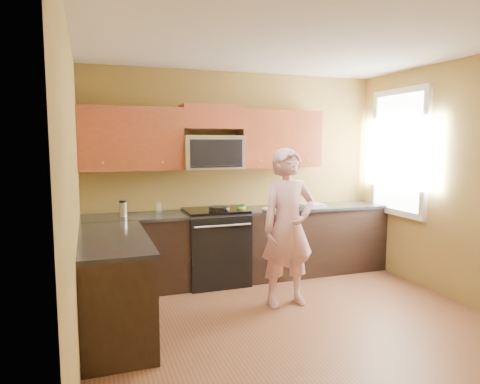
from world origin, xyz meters
name	(u,v)px	position (x,y,z in m)	size (l,w,h in m)	color
floor	(305,332)	(0.00, 0.00, 0.00)	(4.00, 4.00, 0.00)	brown
ceiling	(310,38)	(0.00, 0.00, 2.70)	(4.00, 4.00, 0.00)	white
wall_back	(237,175)	(0.00, 2.00, 1.35)	(4.00, 4.00, 0.00)	olive
wall_left	(74,200)	(-2.00, 0.00, 1.35)	(4.00, 4.00, 0.00)	olive
wall_right	(475,183)	(2.00, 0.00, 1.35)	(4.00, 4.00, 0.00)	olive
cabinet_back_run	(244,246)	(0.00, 1.70, 0.44)	(4.00, 0.60, 0.88)	black
cabinet_left_run	(114,287)	(-1.70, 0.60, 0.44)	(0.60, 1.60, 0.88)	black
countertop_back	(245,211)	(0.00, 1.69, 0.90)	(4.00, 0.62, 0.04)	black
countertop_left	(113,238)	(-1.69, 0.60, 0.90)	(0.62, 1.60, 0.04)	black
stove	(215,246)	(-0.40, 1.68, 0.47)	(0.76, 0.65, 0.95)	black
microwave	(212,169)	(-0.40, 1.80, 1.45)	(0.76, 0.40, 0.42)	silver
upper_cab_left	(132,170)	(-1.39, 1.83, 1.45)	(1.22, 0.33, 0.75)	brown
upper_cab_right	(279,167)	(0.54, 1.83, 1.45)	(1.12, 0.33, 0.75)	brown
upper_cab_over_mw	(211,117)	(-0.40, 1.83, 2.10)	(0.76, 0.33, 0.30)	brown
window	(399,153)	(1.98, 1.20, 1.65)	(0.06, 1.06, 1.66)	white
woman	(288,227)	(0.15, 0.70, 0.86)	(0.63, 0.41, 1.73)	pink
frying_pan	(219,211)	(-0.39, 1.52, 0.95)	(0.26, 0.46, 0.06)	black
butter_tub	(241,210)	(-0.06, 1.65, 0.92)	(0.12, 0.12, 0.09)	yellow
toast_slice	(281,207)	(0.51, 1.69, 0.93)	(0.11, 0.11, 0.01)	#B27F47
napkin_a	(266,209)	(0.20, 1.45, 0.95)	(0.11, 0.12, 0.06)	silver
napkin_b	(293,206)	(0.63, 1.59, 0.95)	(0.12, 0.13, 0.07)	silver
dish_towel	(312,206)	(0.92, 1.58, 0.95)	(0.30, 0.24, 0.05)	white
travel_mug	(123,217)	(-1.52, 1.66, 0.92)	(0.09, 0.09, 0.19)	silver
glass_a	(159,207)	(-1.08, 1.85, 0.98)	(0.07, 0.07, 0.12)	silver
glass_b	(123,209)	(-1.51, 1.90, 0.98)	(0.07, 0.07, 0.12)	silver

